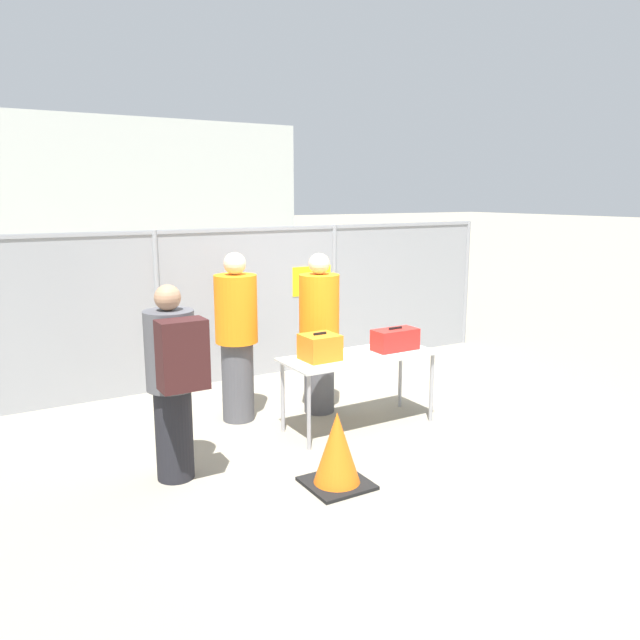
% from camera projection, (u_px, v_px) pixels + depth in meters
% --- Properties ---
extents(ground_plane, '(120.00, 120.00, 0.00)m').
position_uv_depth(ground_plane, '(338.00, 424.00, 6.63)').
color(ground_plane, gray).
extents(fence_section, '(7.63, 0.07, 1.99)m').
position_uv_depth(fence_section, '(253.00, 299.00, 8.21)').
color(fence_section, gray).
rests_on(fence_section, ground_plane).
extents(inspection_table, '(1.63, 0.66, 0.77)m').
position_uv_depth(inspection_table, '(359.00, 362.00, 6.45)').
color(inspection_table, silver).
rests_on(inspection_table, ground_plane).
extents(suitcase_orange, '(0.36, 0.33, 0.28)m').
position_uv_depth(suitcase_orange, '(320.00, 347.00, 6.23)').
color(suitcase_orange, orange).
rests_on(suitcase_orange, inspection_table).
extents(suitcase_red, '(0.49, 0.24, 0.25)m').
position_uv_depth(suitcase_red, '(395.00, 339.00, 6.62)').
color(suitcase_red, red).
rests_on(suitcase_red, inspection_table).
extents(traveler_hooded, '(0.42, 0.65, 1.68)m').
position_uv_depth(traveler_hooded, '(174.00, 376.00, 5.16)').
color(traveler_hooded, black).
rests_on(traveler_hooded, ground_plane).
extents(security_worker_near, '(0.44, 0.44, 1.78)m').
position_uv_depth(security_worker_near, '(319.00, 331.00, 6.86)').
color(security_worker_near, '#4C4C51').
rests_on(security_worker_near, ground_plane).
extents(security_worker_far, '(0.45, 0.45, 1.81)m').
position_uv_depth(security_worker_far, '(237.00, 335.00, 6.60)').
color(security_worker_far, '#4C4C51').
rests_on(security_worker_far, ground_plane).
extents(utility_trailer, '(3.30, 2.23, 0.69)m').
position_uv_depth(utility_trailer, '(281.00, 322.00, 9.95)').
color(utility_trailer, silver).
rests_on(utility_trailer, ground_plane).
extents(distant_hangar, '(15.62, 11.36, 5.19)m').
position_uv_depth(distant_hangar, '(75.00, 190.00, 27.20)').
color(distant_hangar, '#B2B7B2').
rests_on(distant_hangar, ground_plane).
extents(traffic_cone, '(0.52, 0.52, 0.65)m').
position_uv_depth(traffic_cone, '(337.00, 451.00, 5.19)').
color(traffic_cone, black).
rests_on(traffic_cone, ground_plane).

